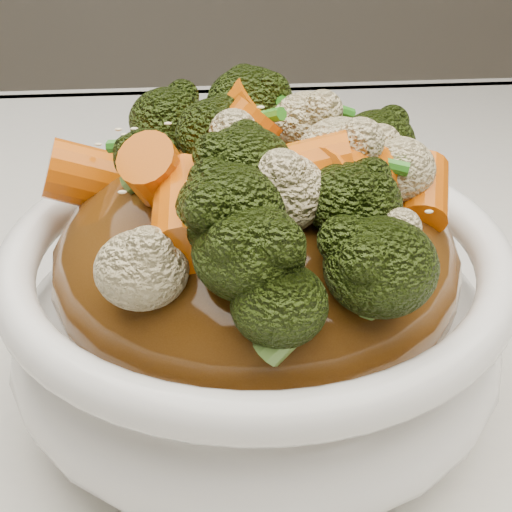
{
  "coord_description": "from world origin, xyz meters",
  "views": [
    {
      "loc": [
        -0.0,
        -0.33,
        1.01
      ],
      "look_at": [
        0.02,
        -0.04,
        0.83
      ],
      "focal_mm": 55.0,
      "sensor_mm": 36.0,
      "label": 1
    }
  ],
  "objects": [
    {
      "name": "tablecloth",
      "position": [
        0.0,
        0.0,
        0.73
      ],
      "size": [
        1.2,
        0.8,
        0.04
      ],
      "primitive_type": "cube",
      "color": "silver",
      "rests_on": "dining_table"
    },
    {
      "name": "bowl",
      "position": [
        0.02,
        -0.04,
        0.79
      ],
      "size": [
        0.28,
        0.28,
        0.09
      ],
      "primitive_type": null,
      "rotation": [
        0.0,
        0.0,
        0.27
      ],
      "color": "white",
      "rests_on": "tablecloth"
    },
    {
      "name": "sauce_base",
      "position": [
        0.02,
        -0.04,
        0.82
      ],
      "size": [
        0.22,
        0.22,
        0.1
      ],
      "primitive_type": "ellipsoid",
      "rotation": [
        0.0,
        0.0,
        0.27
      ],
      "color": "#4F2C0D",
      "rests_on": "bowl"
    },
    {
      "name": "carrots",
      "position": [
        0.02,
        -0.04,
        0.89
      ],
      "size": [
        0.22,
        0.22,
        0.05
      ],
      "primitive_type": null,
      "rotation": [
        0.0,
        0.0,
        0.27
      ],
      "color": "#D05906",
      "rests_on": "sauce_base"
    },
    {
      "name": "broccoli",
      "position": [
        0.02,
        -0.04,
        0.89
      ],
      "size": [
        0.22,
        0.22,
        0.05
      ],
      "primitive_type": null,
      "rotation": [
        0.0,
        0.0,
        0.27
      ],
      "color": "black",
      "rests_on": "sauce_base"
    },
    {
      "name": "cauliflower",
      "position": [
        0.02,
        -0.04,
        0.89
      ],
      "size": [
        0.22,
        0.22,
        0.04
      ],
      "primitive_type": null,
      "rotation": [
        0.0,
        0.0,
        0.27
      ],
      "color": "beige",
      "rests_on": "sauce_base"
    },
    {
      "name": "scallions",
      "position": [
        0.02,
        -0.04,
        0.89
      ],
      "size": [
        0.16,
        0.16,
        0.02
      ],
      "primitive_type": null,
      "rotation": [
        0.0,
        0.0,
        0.27
      ],
      "color": "#29771B",
      "rests_on": "sauce_base"
    },
    {
      "name": "sesame_seeds",
      "position": [
        0.02,
        -0.04,
        0.89
      ],
      "size": [
        0.2,
        0.2,
        0.01
      ],
      "primitive_type": null,
      "rotation": [
        0.0,
        0.0,
        0.27
      ],
      "color": "beige",
      "rests_on": "sauce_base"
    }
  ]
}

